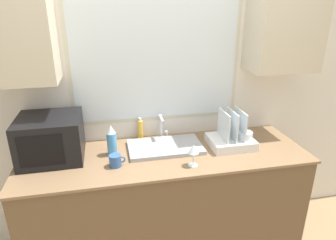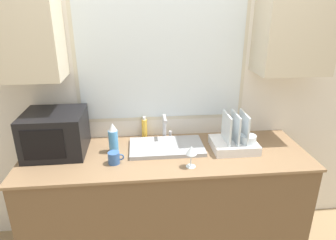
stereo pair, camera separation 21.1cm
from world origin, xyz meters
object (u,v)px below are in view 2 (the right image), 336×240
(mug_near_sink, at_px, (114,158))
(faucet, at_px, (165,126))
(dish_rack, at_px, (235,141))
(wine_glass, at_px, (191,151))
(soap_bottle, at_px, (144,128))
(spray_bottle, at_px, (113,138))
(microwave, at_px, (55,133))

(mug_near_sink, bearing_deg, faucet, 43.22)
(dish_rack, xyz_separation_m, wine_glass, (-0.38, -0.23, 0.05))
(soap_bottle, height_order, wine_glass, soap_bottle)
(dish_rack, distance_m, wine_glass, 0.45)
(spray_bottle, xyz_separation_m, soap_bottle, (0.24, 0.23, -0.03))
(faucet, relative_size, spray_bottle, 0.88)
(dish_rack, relative_size, mug_near_sink, 2.97)
(spray_bottle, bearing_deg, wine_glass, -27.51)
(microwave, relative_size, dish_rack, 1.29)
(microwave, distance_m, dish_rack, 1.35)
(microwave, distance_m, wine_glass, 1.01)
(spray_bottle, height_order, soap_bottle, spray_bottle)
(faucet, bearing_deg, spray_bottle, -155.15)
(faucet, distance_m, microwave, 0.84)
(mug_near_sink, bearing_deg, microwave, 153.25)
(mug_near_sink, bearing_deg, soap_bottle, 61.16)
(faucet, distance_m, spray_bottle, 0.45)
(mug_near_sink, relative_size, wine_glass, 0.71)
(microwave, bearing_deg, mug_near_sink, -26.75)
(dish_rack, bearing_deg, spray_bottle, 176.68)
(spray_bottle, bearing_deg, dish_rack, -3.32)
(faucet, xyz_separation_m, wine_glass, (0.13, -0.47, 0.00))
(soap_bottle, bearing_deg, mug_near_sink, -118.84)
(wine_glass, bearing_deg, mug_near_sink, 169.17)
(soap_bottle, bearing_deg, spray_bottle, -136.37)
(microwave, distance_m, spray_bottle, 0.43)
(microwave, bearing_deg, spray_bottle, -5.31)
(mug_near_sink, bearing_deg, dish_rack, 7.96)
(mug_near_sink, xyz_separation_m, wine_glass, (0.53, -0.10, 0.08))
(faucet, bearing_deg, mug_near_sink, -136.78)
(dish_rack, relative_size, wine_glass, 2.11)
(spray_bottle, distance_m, soap_bottle, 0.33)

